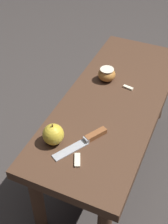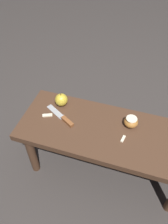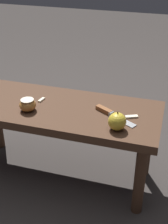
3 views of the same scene
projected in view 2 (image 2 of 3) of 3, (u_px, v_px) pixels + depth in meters
The scene contains 7 objects.
ground_plane at pixel (103, 168), 1.52m from camera, with size 8.00×8.00×0.00m, color #383330.
wooden_bench at pixel (107, 137), 1.25m from camera, with size 1.00×0.40×0.42m.
knife at pixel (64, 118), 1.26m from camera, with size 0.21×0.14×0.02m.
apple_whole at pixel (61, 100), 1.32m from camera, with size 0.08×0.08×0.09m.
apple_cut at pixel (131, 122), 1.21m from camera, with size 0.08×0.08×0.06m.
apple_slice_near_knife at pixel (123, 139), 1.16m from camera, with size 0.02×0.05×0.01m.
apple_slice_center at pixel (48, 115), 1.28m from camera, with size 0.06×0.04×0.01m.
Camera 2 is at (0.10, -0.75, 1.38)m, focal length 35.00 mm.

